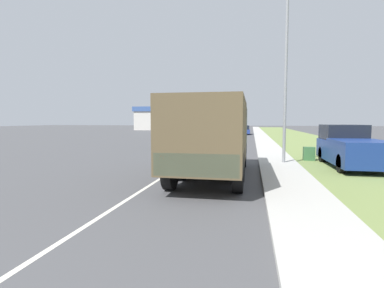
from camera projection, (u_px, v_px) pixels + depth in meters
name	position (u px, v px, depth m)	size (l,w,h in m)	color
ground_plane	(226.00, 137.00, 38.13)	(180.00, 180.00, 0.00)	#4C4C4F
lane_centre_stripe	(226.00, 137.00, 38.13)	(0.12, 120.00, 0.00)	silver
sidewalk_right	(262.00, 137.00, 37.25)	(1.80, 120.00, 0.12)	beige
grass_strip_right	(299.00, 138.00, 36.39)	(7.00, 120.00, 0.02)	olive
military_truck	(213.00, 134.00, 11.03)	(2.35, 7.30, 2.81)	#474C38
car_nearest_ahead	(185.00, 139.00, 22.44)	(1.81, 4.01, 1.62)	#336B3D
car_second_ahead	(204.00, 133.00, 33.67)	(1.79, 3.99, 1.58)	silver
car_third_ahead	(244.00, 130.00, 45.77)	(1.87, 4.63, 1.37)	navy
pickup_truck	(350.00, 147.00, 13.57)	(1.97, 5.03, 1.88)	navy
lamp_post	(282.00, 57.00, 13.93)	(1.69, 0.24, 8.45)	gray
utility_box	(309.00, 154.00, 15.69)	(0.55, 0.45, 0.70)	#3D7042
building_distant	(170.00, 118.00, 70.47)	(13.76, 12.48, 5.18)	beige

